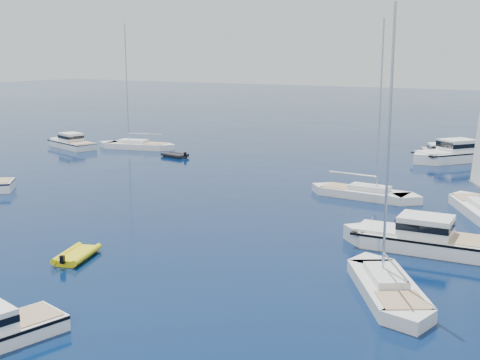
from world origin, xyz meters
name	(u,v)px	position (x,y,z in m)	size (l,w,h in m)	color
motor_cruiser_centre	(421,249)	(8.72, 22.50, 0.00)	(3.15, 10.29, 2.70)	silver
motor_cruiser_far_l	(71,148)	(-40.66, 42.13, 0.00)	(2.81, 9.18, 2.41)	white
motor_cruiser_distant	(454,161)	(3.35, 56.55, 0.00)	(3.59, 11.74, 3.08)	white
motor_cruiser_horizon	(437,158)	(1.20, 57.53, 0.00)	(2.41, 7.89, 2.07)	silver
sailboat_mid_r	(387,295)	(9.24, 14.28, 0.00)	(2.59, 9.96, 14.65)	silver
sailboat_centre	(364,198)	(0.95, 34.19, 0.00)	(2.64, 10.17, 14.95)	silver
sailboat_far_l	(137,149)	(-32.97, 45.80, 0.00)	(2.80, 10.78, 15.85)	white
tender_yellow	(77,259)	(-8.03, 10.51, 0.00)	(1.93, 3.50, 0.95)	yellow
tender_grey_far	(175,157)	(-24.89, 42.87, 0.00)	(1.84, 3.28, 0.95)	black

